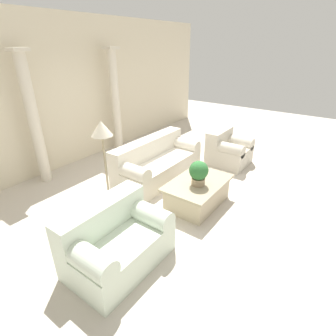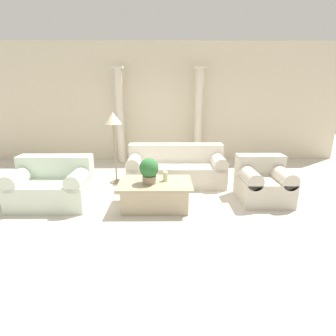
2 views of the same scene
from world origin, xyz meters
name	(u,v)px [view 1 (image 1 of 2)]	position (x,y,z in m)	size (l,w,h in m)	color
ground_plane	(178,194)	(0.00, 0.00, 0.00)	(16.00, 16.00, 0.00)	beige
wall_back	(71,93)	(0.00, 2.91, 1.60)	(10.00, 0.06, 3.20)	beige
sofa_long	(157,163)	(0.33, 0.76, 0.34)	(2.03, 0.84, 0.82)	beige
loveseat	(116,240)	(-1.87, -0.30, 0.35)	(1.29, 0.84, 0.82)	silver
coffee_table	(198,193)	(-0.07, -0.46, 0.23)	(1.23, 0.81, 0.45)	tan
potted_plant	(199,172)	(-0.17, -0.51, 0.68)	(0.32, 0.32, 0.43)	#937F60
pillar_candle	(200,173)	(0.10, -0.40, 0.53)	(0.09, 0.09, 0.16)	beige
floor_lamp	(102,136)	(-0.97, 0.82, 1.26)	(0.35, 0.35, 1.51)	gray
column_left	(34,120)	(-1.13, 2.55, 1.30)	(0.30, 0.30, 2.54)	beige
column_right	(115,101)	(0.99, 2.55, 1.30)	(0.30, 0.30, 2.54)	beige
armchair	(228,150)	(1.87, -0.15, 0.35)	(0.86, 0.87, 0.79)	beige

